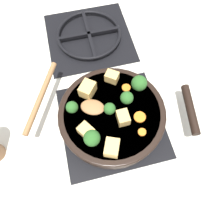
{
  "coord_description": "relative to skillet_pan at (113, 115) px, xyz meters",
  "views": [
    {
      "loc": [
        -0.06,
        -0.25,
        0.63
      ],
      "look_at": [
        0.0,
        0.0,
        0.08
      ],
      "focal_mm": 35.0,
      "sensor_mm": 36.0,
      "label": 1
    }
  ],
  "objects": [
    {
      "name": "ground_plane",
      "position": [
        -0.0,
        0.0,
        -0.06
      ],
      "size": [
        2.4,
        2.4,
        0.0
      ],
      "primitive_type": "plane",
      "color": "silver"
    },
    {
      "name": "front_burner_grate",
      "position": [
        -0.0,
        0.0,
        -0.04
      ],
      "size": [
        0.31,
        0.31,
        0.03
      ],
      "color": "black",
      "rests_on": "ground_plane"
    },
    {
      "name": "rear_burner_grate",
      "position": [
        -0.0,
        0.36,
        -0.04
      ],
      "size": [
        0.31,
        0.31,
        0.03
      ],
      "color": "black",
      "rests_on": "ground_plane"
    },
    {
      "name": "skillet_pan",
      "position": [
        0.0,
        0.0,
        0.0
      ],
      "size": [
        0.4,
        0.31,
        0.05
      ],
      "color": "black",
      "rests_on": "front_burner_grate"
    },
    {
      "name": "wooden_spoon",
      "position": [
        -0.13,
        0.06,
        0.03
      ],
      "size": [
        0.24,
        0.22,
        0.02
      ],
      "color": "olive",
      "rests_on": "skillet_pan"
    },
    {
      "name": "tofu_cube_center_large",
      "position": [
        -0.08,
        -0.04,
        0.04
      ],
      "size": [
        0.05,
        0.05,
        0.03
      ],
      "primitive_type": "cube",
      "rotation": [
        0.0,
        0.0,
        2.17
      ],
      "color": "tan",
      "rests_on": "skillet_pan"
    },
    {
      "name": "tofu_cube_near_handle",
      "position": [
        -0.05,
        0.08,
        0.04
      ],
      "size": [
        0.06,
        0.06,
        0.04
      ],
      "primitive_type": "cube",
      "rotation": [
        0.0,
        0.0,
        4.03
      ],
      "color": "tan",
      "rests_on": "skillet_pan"
    },
    {
      "name": "tofu_cube_east_chunk",
      "position": [
        0.02,
        -0.03,
        0.04
      ],
      "size": [
        0.03,
        0.04,
        0.03
      ],
      "primitive_type": "cube",
      "rotation": [
        0.0,
        0.0,
        4.74
      ],
      "color": "tan",
      "rests_on": "skillet_pan"
    },
    {
      "name": "tofu_cube_west_chunk",
      "position": [
        0.02,
        0.11,
        0.04
      ],
      "size": [
        0.05,
        0.05,
        0.03
      ],
      "primitive_type": "cube",
      "rotation": [
        0.0,
        0.0,
        5.65
      ],
      "color": "tan",
      "rests_on": "skillet_pan"
    },
    {
      "name": "tofu_cube_back_piece",
      "position": [
        -0.03,
        -0.1,
        0.04
      ],
      "size": [
        0.05,
        0.05,
        0.04
      ],
      "primitive_type": "cube",
      "rotation": [
        0.0,
        0.0,
        4.31
      ],
      "color": "tan",
      "rests_on": "skillet_pan"
    },
    {
      "name": "broccoli_floret_near_spoon",
      "position": [
        0.05,
        0.02,
        0.05
      ],
      "size": [
        0.04,
        0.04,
        0.04
      ],
      "color": "#709956",
      "rests_on": "skillet_pan"
    },
    {
      "name": "broccoli_floret_center_top",
      "position": [
        -0.01,
        -0.0,
        0.05
      ],
      "size": [
        0.03,
        0.03,
        0.04
      ],
      "color": "#709956",
      "rests_on": "skillet_pan"
    },
    {
      "name": "broccoli_floret_east_rim",
      "position": [
        0.09,
        0.06,
        0.05
      ],
      "size": [
        0.05,
        0.05,
        0.05
      ],
      "color": "#709956",
      "rests_on": "skillet_pan"
    },
    {
      "name": "broccoli_floret_west_rim",
      "position": [
        -0.07,
        -0.07,
        0.05
      ],
      "size": [
        0.04,
        0.04,
        0.05
      ],
      "color": "#709956",
      "rests_on": "skillet_pan"
    },
    {
      "name": "broccoli_floret_north_edge",
      "position": [
        -0.11,
        0.03,
        0.05
      ],
      "size": [
        0.03,
        0.03,
        0.04
      ],
      "color": "#709956",
      "rests_on": "skillet_pan"
    },
    {
      "name": "carrot_slice_orange_thin",
      "position": [
        0.07,
        -0.03,
        0.02
      ],
      "size": [
        0.03,
        0.03,
        0.01
      ],
      "primitive_type": "cylinder",
      "color": "orange",
      "rests_on": "skillet_pan"
    },
    {
      "name": "carrot_slice_near_center",
      "position": [
        0.06,
        0.07,
        0.02
      ],
      "size": [
        0.03,
        0.03,
        0.01
      ],
      "primitive_type": "cylinder",
      "color": "orange",
      "rests_on": "skillet_pan"
    },
    {
      "name": "carrot_slice_edge_slice",
      "position": [
        0.06,
        -0.08,
        0.02
      ],
      "size": [
        0.02,
        0.02,
        0.01
      ],
      "primitive_type": "cylinder",
      "color": "orange",
      "rests_on": "skillet_pan"
    }
  ]
}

